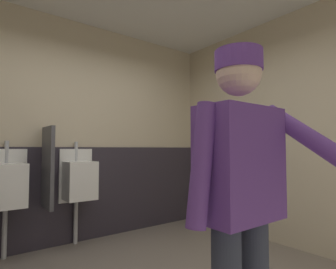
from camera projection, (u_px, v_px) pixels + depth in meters
name	position (u px, v px, depth m)	size (l,w,h in m)	color
wall_back	(72.00, 130.00, 3.46)	(4.55, 0.12, 2.79)	beige
wall_right	(293.00, 129.00, 3.26)	(0.12, 4.13, 2.79)	beige
wainscot_band_back	(73.00, 195.00, 3.36)	(3.95, 0.03, 1.17)	#2D2833
urinal_left	(7.00, 185.00, 2.82)	(0.40, 0.34, 1.24)	white
urinal_middle	(79.00, 180.00, 3.27)	(0.40, 0.34, 1.24)	white
privacy_divider_panel	(48.00, 167.00, 3.00)	(0.04, 0.40, 0.90)	#4C4C51
person	(242.00, 184.00, 1.34)	(0.66, 0.60, 1.65)	#2D3342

